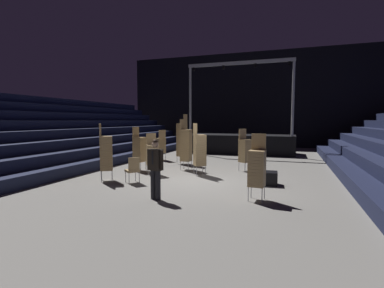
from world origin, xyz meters
name	(u,v)px	position (x,y,z in m)	size (l,w,h in m)	color
ground_plane	(198,182)	(0.00, 0.00, -0.05)	(22.00, 30.00, 0.10)	slate
arena_end_wall	(252,100)	(0.00, 15.00, 4.00)	(22.00, 0.30, 8.00)	black
bleacher_bank_left	(49,130)	(-8.00, 1.00, 1.80)	(6.00, 24.00, 3.60)	#191E38
stage_riser	(241,143)	(0.00, 9.54, 0.73)	(7.09, 2.61, 5.99)	black
man_with_tie	(155,166)	(-0.39, -2.73, 0.97)	(0.57, 0.33, 1.72)	black
chair_stack_front_left	(186,145)	(-1.28, 2.17, 1.15)	(0.45, 0.45, 2.31)	#B2B5BA
chair_stack_front_right	(182,139)	(-2.08, 3.75, 1.28)	(0.47, 0.47, 2.56)	#B2B5BA
chair_stack_mid_left	(106,152)	(-3.24, -1.06, 1.07)	(0.61, 0.61, 2.14)	#B2B5BA
chair_stack_mid_right	(200,149)	(-0.29, 1.12, 1.07)	(0.61, 0.61, 2.14)	#B2B5BA
chair_stack_mid_centre	(245,150)	(1.33, 2.67, 0.94)	(0.62, 0.62, 1.88)	#B2B5BA
chair_stack_rear_left	(139,149)	(-3.17, 1.28, 0.98)	(0.50, 0.50, 1.96)	#B2B5BA
chair_stack_rear_right	(161,145)	(-3.72, 4.68, 0.86)	(0.62, 0.62, 1.71)	#B2B5BA
chair_stack_rear_centre	(152,154)	(-2.19, 0.60, 0.86)	(0.62, 0.62, 1.71)	#B2B5BA
chair_stack_aisle_left	(257,167)	(2.34, -1.86, 0.94)	(0.47, 0.47, 1.88)	#B2B5BA
equipment_road_case	(264,178)	(2.37, 0.24, 0.23)	(0.90, 0.60, 0.46)	black
loose_chair_near_man	(133,168)	(-2.10, -1.08, 0.53)	(0.62, 0.62, 0.95)	#B2B5BA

